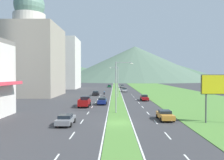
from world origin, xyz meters
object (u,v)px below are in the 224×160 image
car_1 (124,90)px  pickup_truck_0 (85,102)px  street_lamp_mid (117,80)px  car_2 (96,93)px  car_7 (66,119)px  billboard_roadside (217,87)px  car_5 (109,86)px  car_0 (144,98)px  car_3 (165,115)px  motorcycle_rider (104,95)px  street_lamp_near (118,83)px  car_4 (102,101)px  car_6 (122,86)px

car_1 → pickup_truck_0: (-9.94, -40.13, 0.23)m
street_lamp_mid → car_2: 10.59m
car_7 → pickup_truck_0: size_ratio=0.80×
car_1 → pickup_truck_0: bearing=-13.9°
billboard_roadside → car_5: size_ratio=1.50×
car_0 → car_3: car_0 is taller
street_lamp_mid → motorcycle_rider: 5.73m
street_lamp_near → pickup_truck_0: bearing=130.8°
car_4 → motorcycle_rider: motorcycle_rider is taller
car_4 → car_5: size_ratio=1.01×
street_lamp_mid → car_5: size_ratio=2.03×
car_5 → motorcycle_rider: motorcycle_rider is taller
car_3 → street_lamp_mid: bearing=-168.4°
billboard_roadside → car_3: (-6.40, 2.11, -4.13)m
pickup_truck_0 → car_7: bearing=179.4°
street_lamp_near → car_4: (-3.32, 11.13, -4.30)m
street_lamp_mid → car_0: (6.91, -7.69, -4.36)m
car_4 → car_7: (-3.60, -20.24, -0.05)m
street_lamp_mid → car_6: size_ratio=1.94×
motorcycle_rider → car_5: bearing=-0.2°
street_lamp_near → car_5: (-3.41, 80.15, -4.33)m
car_0 → car_1: car_1 is taller
car_3 → car_5: 86.54m
street_lamp_mid → car_3: size_ratio=2.00×
street_lamp_near → car_6: street_lamp_near is taller
car_4 → street_lamp_near: bearing=-163.4°
motorcycle_rider → car_7: bearing=174.6°
car_0 → pickup_truck_0: size_ratio=0.83×
street_lamp_near → motorcycle_rider: (-3.58, 25.88, -4.32)m
car_0 → car_4: car_0 is taller
street_lamp_mid → car_0: bearing=-48.1°
car_6 → car_2: bearing=-13.0°
car_6 → car_7: 86.07m
car_0 → motorcycle_rider: (-10.59, 7.16, -0.00)m
car_2 → car_1: bearing=-34.0°
pickup_truck_0 → motorcycle_rider: size_ratio=2.70×
car_5 → car_2: bearing=176.1°
car_1 → street_lamp_mid: bearing=-8.2°
car_1 → car_4: bearing=-10.1°
car_1 → car_3: 53.84m
car_5 → pickup_truck_0: 72.43m
billboard_roadside → car_3: size_ratio=1.47×
car_4 → car_6: size_ratio=0.96×
car_2 → car_3: bearing=-161.2°
car_3 → motorcycle_rider: size_ratio=2.23×
billboard_roadside → car_6: bearing=96.6°
street_lamp_near → street_lamp_mid: (0.10, 26.41, 0.04)m
pickup_truck_0 → car_1: bearing=-13.9°
car_0 → car_1: size_ratio=0.97×
pickup_truck_0 → car_5: bearing=-2.6°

